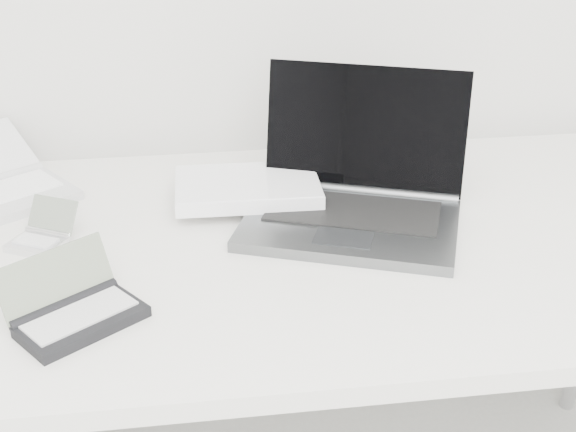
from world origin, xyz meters
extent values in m
cube|color=white|center=(0.00, 1.55, 0.71)|extent=(1.60, 0.80, 0.03)
cube|color=#595C5E|center=(0.08, 1.56, 0.74)|extent=(0.42, 0.36, 0.02)
cube|color=black|center=(0.09, 1.59, 0.75)|extent=(0.32, 0.23, 0.00)
cube|color=black|center=(0.14, 1.70, 0.86)|extent=(0.35, 0.18, 0.22)
cylinder|color=#595C5E|center=(0.13, 1.67, 0.75)|extent=(0.33, 0.14, 0.02)
cube|color=#333538|center=(0.06, 1.50, 0.75)|extent=(0.11, 0.09, 0.00)
cube|color=white|center=(-0.08, 1.69, 0.76)|extent=(0.26, 0.18, 0.03)
cube|color=white|center=(-0.08, 1.69, 0.78)|extent=(0.25, 0.17, 0.00)
cube|color=silver|center=(-0.51, 1.75, 0.74)|extent=(0.28, 0.26, 0.02)
cube|color=white|center=(-0.52, 1.76, 0.75)|extent=(0.22, 0.19, 0.00)
cube|color=silver|center=(-0.43, 1.57, 0.74)|extent=(0.10, 0.10, 0.01)
cube|color=silver|center=(-0.43, 1.57, 0.74)|extent=(0.08, 0.06, 0.00)
cube|color=gray|center=(-0.41, 1.62, 0.77)|extent=(0.09, 0.07, 0.05)
cylinder|color=silver|center=(-0.42, 1.60, 0.74)|extent=(0.08, 0.05, 0.01)
cube|color=black|center=(-0.34, 1.33, 0.74)|extent=(0.19, 0.17, 0.02)
cube|color=#B0B0B0|center=(-0.34, 1.33, 0.75)|extent=(0.16, 0.14, 0.00)
cube|color=slate|center=(-0.38, 1.38, 0.78)|extent=(0.16, 0.13, 0.07)
cylinder|color=black|center=(-0.36, 1.37, 0.75)|extent=(0.14, 0.11, 0.02)
camera|label=1|loc=(-0.19, 0.39, 1.35)|focal=50.00mm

